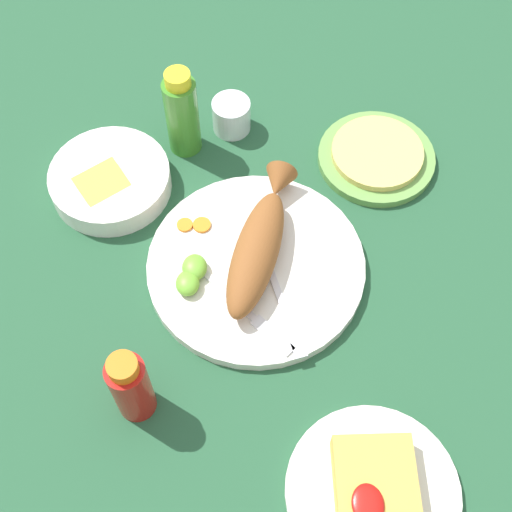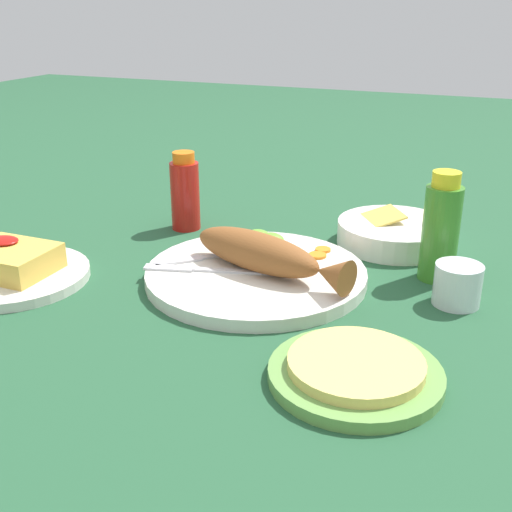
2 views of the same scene
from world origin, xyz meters
TOP-DOWN VIEW (x-y plane):
  - ground_plane at (0.00, 0.00)m, footprint 4.00×4.00m
  - main_plate at (0.00, 0.00)m, footprint 0.32×0.32m
  - fried_fish at (-0.02, 0.00)m, footprint 0.26×0.13m
  - fork_near at (0.07, 0.04)m, footprint 0.18×0.06m
  - fork_far at (0.08, -0.01)m, footprint 0.15×0.14m
  - carrot_slice_near at (-0.07, -0.08)m, footprint 0.03×0.03m
  - carrot_slice_mid at (-0.07, -0.10)m, footprint 0.02×0.02m
  - lime_wedge_main at (0.01, -0.09)m, footprint 0.04×0.04m
  - lime_wedge_side at (0.04, -0.10)m, footprint 0.04×0.03m
  - hot_sauce_bottle_red at (0.20, -0.16)m, footprint 0.05×0.05m
  - hot_sauce_bottle_green at (-0.24, -0.11)m, footprint 0.05×0.05m
  - salt_cup at (-0.27, -0.03)m, footprint 0.06×0.06m
  - side_plate_fries at (0.32, 0.13)m, footprint 0.21×0.21m
  - fries_pile at (0.32, 0.13)m, footprint 0.12×0.10m
  - guacamole_bowl at (-0.15, -0.22)m, footprint 0.19×0.19m
  - tortilla_plate at (-0.20, 0.20)m, footprint 0.19×0.19m
  - tortilla_stack at (-0.20, 0.20)m, footprint 0.15×0.15m

SIDE VIEW (x-z plane):
  - ground_plane at x=0.00m, z-range 0.00..0.00m
  - side_plate_fries at x=0.32m, z-range 0.00..0.01m
  - tortilla_plate at x=-0.20m, z-range 0.00..0.01m
  - main_plate at x=0.00m, z-range 0.00..0.02m
  - fork_near at x=0.07m, z-range 0.02..0.02m
  - fork_far at x=0.08m, z-range 0.02..0.02m
  - carrot_slice_near at x=-0.07m, z-range 0.02..0.02m
  - carrot_slice_mid at x=-0.07m, z-range 0.02..0.02m
  - tortilla_stack at x=-0.20m, z-range 0.01..0.03m
  - guacamole_bowl at x=-0.15m, z-range 0.00..0.05m
  - salt_cup at x=-0.27m, z-range 0.00..0.05m
  - lime_wedge_side at x=0.04m, z-range 0.02..0.04m
  - lime_wedge_main at x=0.01m, z-range 0.02..0.04m
  - fries_pile at x=0.32m, z-range 0.01..0.05m
  - fried_fish at x=-0.02m, z-range 0.02..0.07m
  - hot_sauce_bottle_red at x=0.20m, z-range 0.00..0.13m
  - hot_sauce_bottle_green at x=-0.24m, z-range 0.00..0.15m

